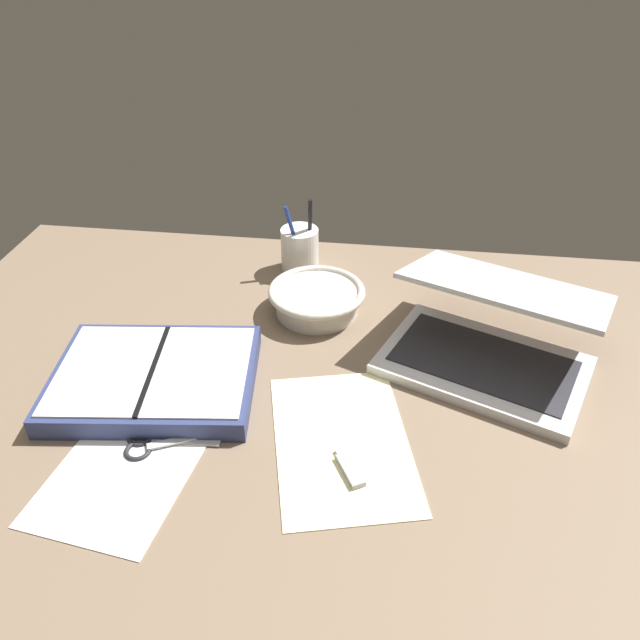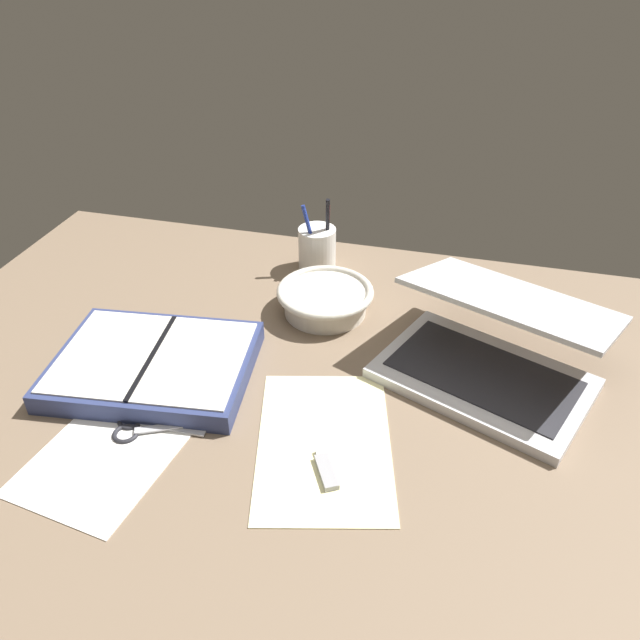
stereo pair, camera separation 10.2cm
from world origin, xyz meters
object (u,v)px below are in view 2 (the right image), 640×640
laptop (493,351)px  pen_cup (317,248)px  bowl (325,299)px  planner (154,365)px  scissors (140,427)px

laptop → pen_cup: bearing=166.2°
pen_cup → laptop: bearing=-36.3°
laptop → bowl: (-30.37, 10.97, -1.94)cm
planner → scissors: size_ratio=2.46×
laptop → bowl: size_ratio=2.26×
planner → scissors: 12.81cm
pen_cup → scissors: 53.95cm
laptop → bowl: laptop is taller
bowl → pen_cup: pen_cup is taller
bowl → planner: size_ratio=0.53×
laptop → scissors: size_ratio=2.95×
planner → scissors: planner is taller
bowl → laptop: bearing=-19.9°
bowl → planner: 33.25cm
pen_cup → bowl: bearing=-70.3°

